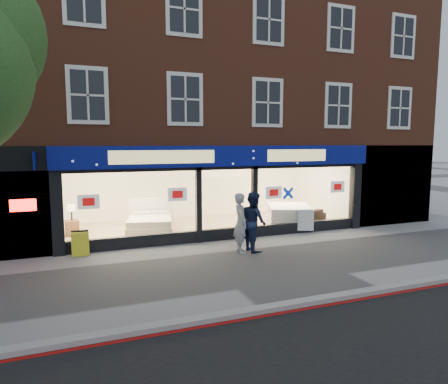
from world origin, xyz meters
TOP-DOWN VIEW (x-y plane):
  - ground at (0.00, 0.00)m, footprint 120.00×120.00m
  - kerb_line at (0.00, -3.10)m, footprint 60.00×0.10m
  - kerb_stone at (0.00, -2.90)m, footprint 60.00×0.25m
  - showroom_floor at (0.00, 5.25)m, footprint 11.00×4.50m
  - building at (-0.02, 6.93)m, footprint 19.00×8.26m
  - display_bed at (-2.38, 4.81)m, footprint 2.10×2.36m
  - bedside_table at (-5.10, 5.22)m, footprint 0.48×0.48m
  - mattress_stack at (3.06, 4.00)m, footprint 2.27×2.49m
  - sofa at (3.70, 3.90)m, footprint 2.19×1.53m
  - a_board at (-4.90, 2.66)m, footprint 0.52×0.34m
  - pedestrian_grey at (-0.24, 1.33)m, footprint 0.53×0.73m
  - pedestrian_blue at (0.22, 1.36)m, footprint 0.74×0.94m

SIDE VIEW (x-z plane):
  - ground at x=0.00m, z-range 0.00..0.00m
  - kerb_line at x=0.00m, z-range 0.00..0.01m
  - showroom_floor at x=0.00m, z-range 0.00..0.10m
  - kerb_stone at x=0.00m, z-range 0.00..0.12m
  - bedside_table at x=-5.10m, z-range 0.10..0.65m
  - a_board at x=-4.90m, z-range 0.00..0.79m
  - sofa at x=3.70m, z-range 0.10..0.70m
  - display_bed at x=-2.38m, z-range -0.15..0.99m
  - mattress_stack at x=3.06m, z-range 0.10..0.90m
  - pedestrian_grey at x=-0.24m, z-range 0.00..1.87m
  - pedestrian_blue at x=0.22m, z-range 0.00..1.89m
  - building at x=-0.02m, z-range 1.52..11.82m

